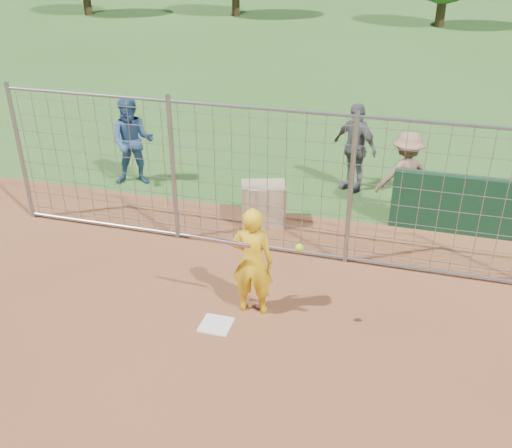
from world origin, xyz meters
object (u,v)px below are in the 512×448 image
(bystander_b, at_px, (354,147))
(bystander_c, at_px, (405,175))
(batter, at_px, (252,262))
(bystander_a, at_px, (133,142))
(equipment_bin, at_px, (263,204))

(bystander_b, xyz_separation_m, bystander_c, (1.07, -1.02, -0.09))
(bystander_b, height_order, bystander_c, bystander_b)
(batter, xyz_separation_m, bystander_a, (-3.71, 3.74, 0.12))
(batter, bearing_deg, equipment_bin, -82.17)
(bystander_a, distance_m, bystander_b, 4.64)
(bystander_c, bearing_deg, equipment_bin, -6.32)
(bystander_a, bearing_deg, bystander_b, -4.85)
(batter, height_order, bystander_a, bystander_a)
(bystander_b, distance_m, equipment_bin, 2.54)
(bystander_b, xyz_separation_m, equipment_bin, (-1.38, -2.06, -0.53))
(bystander_a, height_order, bystander_c, bystander_a)
(bystander_a, relative_size, bystander_c, 1.12)
(bystander_b, bearing_deg, batter, -65.40)
(bystander_b, bearing_deg, bystander_c, -9.27)
(batter, distance_m, bystander_a, 5.27)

